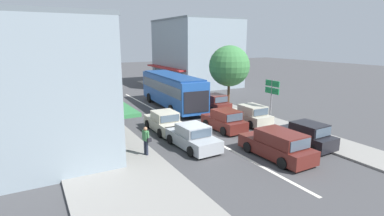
{
  "coord_description": "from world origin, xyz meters",
  "views": [
    {
      "loc": [
        -10.22,
        -17.38,
        6.47
      ],
      "look_at": [
        0.9,
        2.89,
        1.2
      ],
      "focal_mm": 28.0,
      "sensor_mm": 36.0,
      "label": 1
    }
  ],
  "objects_px": {
    "parked_hatchback_kerb_front": "(306,135)",
    "parked_hatchback_kerb_third": "(214,103)",
    "wagon_adjacent_lane_trail": "(277,145)",
    "directional_road_sign": "(272,91)",
    "sedan_adjacent_lane_lead": "(192,137)",
    "pedestrian_with_handbag_near": "(146,139)",
    "hatchback_queue_far_back": "(224,121)",
    "parked_hatchback_kerb_second": "(250,115)",
    "street_tree_right": "(229,66)",
    "city_bus": "(172,89)",
    "sedan_queue_gap_filler": "(165,122)",
    "traffic_light_downstreet": "(92,74)"
  },
  "relations": [
    {
      "from": "wagon_adjacent_lane_trail",
      "to": "parked_hatchback_kerb_front",
      "type": "bearing_deg",
      "value": 10.23
    },
    {
      "from": "sedan_adjacent_lane_lead",
      "to": "traffic_light_downstreet",
      "type": "height_order",
      "value": "traffic_light_downstreet"
    },
    {
      "from": "directional_road_sign",
      "to": "parked_hatchback_kerb_third",
      "type": "bearing_deg",
      "value": 98.29
    },
    {
      "from": "directional_road_sign",
      "to": "sedan_queue_gap_filler",
      "type": "bearing_deg",
      "value": 160.58
    },
    {
      "from": "wagon_adjacent_lane_trail",
      "to": "parked_hatchback_kerb_second",
      "type": "bearing_deg",
      "value": 62.68
    },
    {
      "from": "parked_hatchback_kerb_third",
      "to": "directional_road_sign",
      "type": "height_order",
      "value": "directional_road_sign"
    },
    {
      "from": "sedan_adjacent_lane_lead",
      "to": "parked_hatchback_kerb_third",
      "type": "height_order",
      "value": "parked_hatchback_kerb_third"
    },
    {
      "from": "sedan_adjacent_lane_lead",
      "to": "parked_hatchback_kerb_second",
      "type": "bearing_deg",
      "value": 20.52
    },
    {
      "from": "hatchback_queue_far_back",
      "to": "directional_road_sign",
      "type": "relative_size",
      "value": 1.04
    },
    {
      "from": "parked_hatchback_kerb_front",
      "to": "pedestrian_with_handbag_near",
      "type": "xyz_separation_m",
      "value": [
        -9.26,
        3.09,
        0.36
      ]
    },
    {
      "from": "parked_hatchback_kerb_front",
      "to": "parked_hatchback_kerb_third",
      "type": "distance_m",
      "value": 11.0
    },
    {
      "from": "parked_hatchback_kerb_front",
      "to": "pedestrian_with_handbag_near",
      "type": "distance_m",
      "value": 9.77
    },
    {
      "from": "parked_hatchback_kerb_third",
      "to": "pedestrian_with_handbag_near",
      "type": "distance_m",
      "value": 12.44
    },
    {
      "from": "wagon_adjacent_lane_trail",
      "to": "street_tree_right",
      "type": "xyz_separation_m",
      "value": [
        4.61,
        11.14,
        3.37
      ]
    },
    {
      "from": "city_bus",
      "to": "hatchback_queue_far_back",
      "type": "bearing_deg",
      "value": -88.84
    },
    {
      "from": "directional_road_sign",
      "to": "pedestrian_with_handbag_near",
      "type": "relative_size",
      "value": 2.21
    },
    {
      "from": "wagon_adjacent_lane_trail",
      "to": "directional_road_sign",
      "type": "distance_m",
      "value": 6.78
    },
    {
      "from": "sedan_adjacent_lane_lead",
      "to": "hatchback_queue_far_back",
      "type": "relative_size",
      "value": 1.14
    },
    {
      "from": "sedan_adjacent_lane_lead",
      "to": "parked_hatchback_kerb_second",
      "type": "xyz_separation_m",
      "value": [
        6.56,
        2.45,
        0.05
      ]
    },
    {
      "from": "city_bus",
      "to": "street_tree_right",
      "type": "distance_m",
      "value": 5.91
    },
    {
      "from": "sedan_adjacent_lane_lead",
      "to": "pedestrian_with_handbag_near",
      "type": "distance_m",
      "value": 3.04
    },
    {
      "from": "hatchback_queue_far_back",
      "to": "traffic_light_downstreet",
      "type": "bearing_deg",
      "value": 110.0
    },
    {
      "from": "city_bus",
      "to": "directional_road_sign",
      "type": "height_order",
      "value": "directional_road_sign"
    },
    {
      "from": "pedestrian_with_handbag_near",
      "to": "street_tree_right",
      "type": "bearing_deg",
      "value": 34.38
    },
    {
      "from": "hatchback_queue_far_back",
      "to": "directional_road_sign",
      "type": "height_order",
      "value": "directional_road_sign"
    },
    {
      "from": "hatchback_queue_far_back",
      "to": "parked_hatchback_kerb_third",
      "type": "height_order",
      "value": "same"
    },
    {
      "from": "city_bus",
      "to": "parked_hatchback_kerb_third",
      "type": "bearing_deg",
      "value": -45.34
    },
    {
      "from": "parked_hatchback_kerb_second",
      "to": "traffic_light_downstreet",
      "type": "height_order",
      "value": "traffic_light_downstreet"
    },
    {
      "from": "parked_hatchback_kerb_third",
      "to": "parked_hatchback_kerb_second",
      "type": "bearing_deg",
      "value": -90.33
    },
    {
      "from": "city_bus",
      "to": "wagon_adjacent_lane_trail",
      "type": "height_order",
      "value": "city_bus"
    },
    {
      "from": "city_bus",
      "to": "pedestrian_with_handbag_near",
      "type": "xyz_separation_m",
      "value": [
        -6.67,
        -10.87,
        -0.81
      ]
    },
    {
      "from": "street_tree_right",
      "to": "city_bus",
      "type": "bearing_deg",
      "value": 142.41
    },
    {
      "from": "directional_road_sign",
      "to": "pedestrian_with_handbag_near",
      "type": "xyz_separation_m",
      "value": [
        -10.55,
        -1.38,
        -1.64
      ]
    },
    {
      "from": "sedan_adjacent_lane_lead",
      "to": "pedestrian_with_handbag_near",
      "type": "height_order",
      "value": "pedestrian_with_handbag_near"
    },
    {
      "from": "wagon_adjacent_lane_trail",
      "to": "parked_hatchback_kerb_second",
      "type": "distance_m",
      "value": 6.93
    },
    {
      "from": "street_tree_right",
      "to": "parked_hatchback_kerb_third",
      "type": "bearing_deg",
      "value": 165.22
    },
    {
      "from": "wagon_adjacent_lane_trail",
      "to": "hatchback_queue_far_back",
      "type": "distance_m",
      "value": 5.81
    },
    {
      "from": "parked_hatchback_kerb_third",
      "to": "street_tree_right",
      "type": "height_order",
      "value": "street_tree_right"
    },
    {
      "from": "parked_hatchback_kerb_second",
      "to": "pedestrian_with_handbag_near",
      "type": "distance_m",
      "value": 9.91
    },
    {
      "from": "hatchback_queue_far_back",
      "to": "parked_hatchback_kerb_front",
      "type": "relative_size",
      "value": 1.0
    },
    {
      "from": "sedan_adjacent_lane_lead",
      "to": "directional_road_sign",
      "type": "xyz_separation_m",
      "value": [
        7.54,
        1.29,
        2.04
      ]
    },
    {
      "from": "hatchback_queue_far_back",
      "to": "pedestrian_with_handbag_near",
      "type": "height_order",
      "value": "pedestrian_with_handbag_near"
    },
    {
      "from": "sedan_adjacent_lane_lead",
      "to": "parked_hatchback_kerb_front",
      "type": "height_order",
      "value": "parked_hatchback_kerb_front"
    },
    {
      "from": "sedan_adjacent_lane_lead",
      "to": "street_tree_right",
      "type": "bearing_deg",
      "value": 42.94
    },
    {
      "from": "parked_hatchback_kerb_front",
      "to": "sedan_adjacent_lane_lead",
      "type": "bearing_deg",
      "value": 153.01
    },
    {
      "from": "wagon_adjacent_lane_trail",
      "to": "parked_hatchback_kerb_second",
      "type": "relative_size",
      "value": 1.22
    },
    {
      "from": "city_bus",
      "to": "wagon_adjacent_lane_trail",
      "type": "xyz_separation_m",
      "value": [
        -0.27,
        -14.48,
        -1.14
      ]
    },
    {
      "from": "parked_hatchback_kerb_front",
      "to": "directional_road_sign",
      "type": "height_order",
      "value": "directional_road_sign"
    },
    {
      "from": "parked_hatchback_kerb_third",
      "to": "hatchback_queue_far_back",
      "type": "bearing_deg",
      "value": -115.76
    },
    {
      "from": "parked_hatchback_kerb_front",
      "to": "directional_road_sign",
      "type": "distance_m",
      "value": 5.06
    }
  ]
}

